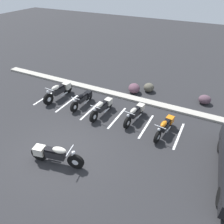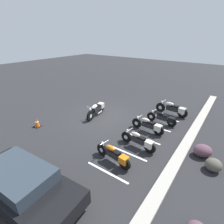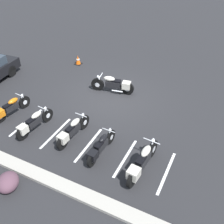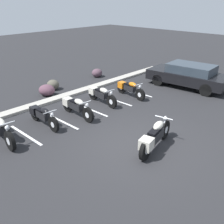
# 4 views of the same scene
# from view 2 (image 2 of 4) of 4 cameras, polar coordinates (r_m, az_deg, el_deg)

# --- Properties ---
(ground) EXTENTS (60.00, 60.00, 0.00)m
(ground) POSITION_cam_2_polar(r_m,az_deg,el_deg) (12.18, -2.76, -1.50)
(ground) COLOR #262628
(motorcycle_cream_featured) EXTENTS (2.23, 0.79, 0.89)m
(motorcycle_cream_featured) POSITION_cam_2_polar(r_m,az_deg,el_deg) (12.22, -5.01, 0.94)
(motorcycle_cream_featured) COLOR black
(motorcycle_cream_featured) RESTS_ON ground
(parked_bike_0) EXTENTS (0.64, 2.29, 0.90)m
(parked_bike_0) POSITION_cam_2_polar(r_m,az_deg,el_deg) (12.93, 19.28, 1.00)
(parked_bike_0) COLOR black
(parked_bike_0) RESTS_ON ground
(parked_bike_1) EXTENTS (0.55, 1.96, 0.77)m
(parked_bike_1) POSITION_cam_2_polar(r_m,az_deg,el_deg) (11.49, 16.27, -1.90)
(parked_bike_1) COLOR black
(parked_bike_1) RESTS_ON ground
(parked_bike_2) EXTENTS (0.58, 2.06, 0.81)m
(parked_bike_2) POSITION_cam_2_polar(r_m,az_deg,el_deg) (10.35, 12.00, -4.28)
(parked_bike_2) COLOR black
(parked_bike_2) RESTS_ON ground
(parked_bike_3) EXTENTS (0.60, 2.01, 0.79)m
(parked_bike_3) POSITION_cam_2_polar(r_m,az_deg,el_deg) (8.89, 8.95, -9.23)
(parked_bike_3) COLOR black
(parked_bike_3) RESTS_ON ground
(parked_bike_4) EXTENTS (0.62, 1.97, 0.78)m
(parked_bike_4) POSITION_cam_2_polar(r_m,az_deg,el_deg) (7.89, 0.76, -13.84)
(parked_bike_4) COLOR black
(parked_bike_4) RESTS_ON ground
(car_black) EXTENTS (2.12, 4.42, 1.29)m
(car_black) POSITION_cam_2_polar(r_m,az_deg,el_deg) (6.99, -27.35, -20.22)
(car_black) COLOR black
(car_black) RESTS_ON ground
(concrete_curb) EXTENTS (18.00, 0.50, 0.12)m
(concrete_curb) POSITION_cam_2_polar(r_m,az_deg,el_deg) (10.10, 23.30, -9.13)
(concrete_curb) COLOR #A8A399
(concrete_curb) RESTS_ON ground
(landscape_rock_0) EXTENTS (1.01, 1.06, 0.58)m
(landscape_rock_0) POSITION_cam_2_polar(r_m,az_deg,el_deg) (9.36, 27.47, -11.12)
(landscape_rock_0) COLOR #5B3C4A
(landscape_rock_0) RESTS_ON ground
(landscape_rock_1) EXTENTS (0.73, 0.75, 0.54)m
(landscape_rock_1) POSITION_cam_2_polar(r_m,az_deg,el_deg) (8.72, 30.21, -14.69)
(landscape_rock_1) COLOR #535044
(landscape_rock_1) RESTS_ON ground
(traffic_cone) EXTENTS (0.40, 0.40, 0.57)m
(traffic_cone) POSITION_cam_2_polar(r_m,az_deg,el_deg) (11.73, -23.31, -3.23)
(traffic_cone) COLOR black
(traffic_cone) RESTS_ON ground
(stall_line_0) EXTENTS (0.10, 2.10, 0.00)m
(stall_line_0) POSITION_cam_2_polar(r_m,az_deg,el_deg) (13.94, 18.75, 0.62)
(stall_line_0) COLOR white
(stall_line_0) RESTS_ON ground
(stall_line_1) EXTENTS (0.10, 2.10, 0.00)m
(stall_line_1) POSITION_cam_2_polar(r_m,az_deg,el_deg) (12.53, 16.43, -1.75)
(stall_line_1) COLOR white
(stall_line_1) RESTS_ON ground
(stall_line_2) EXTENTS (0.10, 2.10, 0.00)m
(stall_line_2) POSITION_cam_2_polar(r_m,az_deg,el_deg) (11.17, 13.53, -4.70)
(stall_line_2) COLOR white
(stall_line_2) RESTS_ON ground
(stall_line_3) EXTENTS (0.10, 2.10, 0.00)m
(stall_line_3) POSITION_cam_2_polar(r_m,az_deg,el_deg) (9.89, 9.82, -8.42)
(stall_line_3) COLOR white
(stall_line_3) RESTS_ON ground
(stall_line_4) EXTENTS (0.10, 2.10, 0.00)m
(stall_line_4) POSITION_cam_2_polar(r_m,az_deg,el_deg) (8.71, 4.94, -13.13)
(stall_line_4) COLOR white
(stall_line_4) RESTS_ON ground
(stall_line_5) EXTENTS (0.10, 2.10, 0.00)m
(stall_line_5) POSITION_cam_2_polar(r_m,az_deg,el_deg) (7.69, -1.64, -19.06)
(stall_line_5) COLOR white
(stall_line_5) RESTS_ON ground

